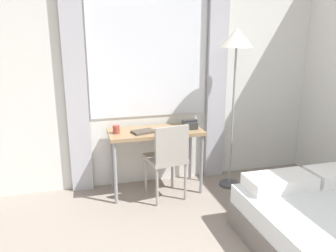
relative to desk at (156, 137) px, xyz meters
The scene contains 7 objects.
wall_back_with_window 0.78m from the desk, 121.05° to the left, with size 5.70×0.13×2.70m.
desk is the anchor object (origin of this frame).
desk_chair 0.30m from the desk, 72.35° to the right, with size 0.46×0.46×0.88m.
standing_lamp 1.32m from the desk, ahead, with size 0.37×0.37×1.87m.
telephone 0.42m from the desk, ahead, with size 0.17×0.18×0.10m.
book 0.19m from the desk, 156.42° to the right, with size 0.27×0.22×0.02m.
mug 0.46m from the desk, behind, with size 0.08×0.08×0.09m.
Camera 1 is at (-0.58, -0.62, 1.76)m, focal length 35.00 mm.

